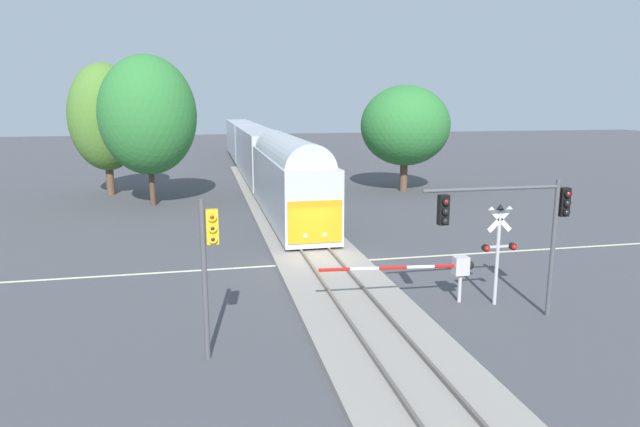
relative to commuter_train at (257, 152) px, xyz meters
The scene contains 11 objects.
ground_plane 30.09m from the commuter_train, 90.01° to the right, with size 220.00×220.00×0.00m, color #47474C.
road_centre_stripe 30.09m from the commuter_train, 90.01° to the right, with size 44.00×0.20×0.01m.
railway_track 30.08m from the commuter_train, 90.01° to the right, with size 4.40×80.00×0.32m.
commuter_train is the anchor object (origin of this frame).
crossing_gate_near 36.37m from the commuter_train, 84.67° to the right, with size 6.06×0.40×1.80m.
crossing_signal_mast 37.10m from the commuter_train, 81.82° to the right, with size 1.36×0.44×3.88m.
traffic_signal_near_right 38.51m from the commuter_train, 82.46° to the right, with size 5.39×0.38×4.95m.
traffic_signal_near_left 39.45m from the commuter_train, 97.72° to the right, with size 0.53×0.38×4.84m.
oak_behind_train 16.06m from the commuter_train, 125.56° to the right, with size 6.92×6.92×10.89m.
oak_far_right 15.62m from the commuter_train, 41.39° to the right, with size 7.52×7.52×8.95m.
pine_left_background 15.05m from the commuter_train, 151.77° to the right, with size 5.76×5.76×10.63m.
Camera 1 is at (-5.36, -24.79, 7.54)m, focal length 31.01 mm.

